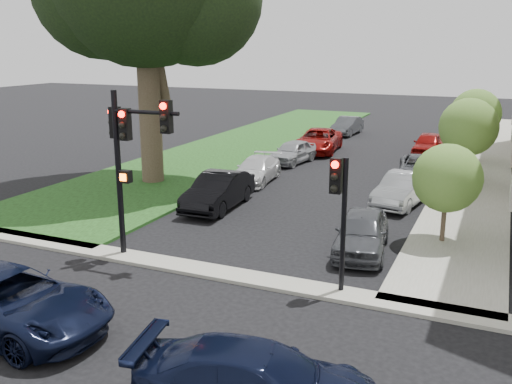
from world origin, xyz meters
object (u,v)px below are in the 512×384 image
at_px(car_parked_1, 403,189).
at_px(traffic_signal_secondary, 340,200).
at_px(small_tree_a, 447,178).
at_px(car_parked_7, 293,152).
at_px(small_tree_b, 468,127).
at_px(car_parked_9, 347,126).
at_px(traffic_signal_main, 129,145).
at_px(car_parked_6, 256,170).
at_px(car_cross_far, 258,383).
at_px(car_parked_5, 218,191).
at_px(car_parked_0, 362,232).
at_px(car_parked_3, 428,144).
at_px(car_cross_near, 7,301).
at_px(small_tree_c, 476,114).
at_px(car_parked_8, 318,140).
at_px(car_parked_2, 420,168).

bearing_deg(car_parked_1, traffic_signal_secondary, -81.47).
distance_m(small_tree_a, car_parked_1, 5.45).
bearing_deg(traffic_signal_secondary, car_parked_7, 114.09).
bearing_deg(small_tree_b, car_parked_9, 125.89).
distance_m(traffic_signal_main, car_parked_6, 12.18).
bearing_deg(car_parked_6, traffic_signal_secondary, -61.66).
xyz_separation_m(traffic_signal_main, car_cross_far, (7.36, -6.26, -3.18)).
relative_size(traffic_signal_main, car_parked_5, 1.18).
height_order(small_tree_a, traffic_signal_main, traffic_signal_main).
bearing_deg(car_parked_7, small_tree_a, -40.65).
bearing_deg(car_parked_0, car_cross_far, -95.96).
bearing_deg(small_tree_b, car_parked_1, -112.42).
xyz_separation_m(traffic_signal_secondary, car_parked_9, (-7.51, 29.46, -2.13)).
relative_size(car_parked_0, car_parked_9, 1.00).
xyz_separation_m(small_tree_b, car_parked_3, (-2.78, 7.32, -2.24)).
height_order(small_tree_b, car_cross_near, small_tree_b).
bearing_deg(car_cross_near, car_parked_5, 3.03).
height_order(small_tree_b, car_parked_7, small_tree_b).
bearing_deg(small_tree_b, car_cross_far, -95.69).
bearing_deg(small_tree_b, car_parked_5, -136.19).
bearing_deg(car_parked_5, small_tree_c, 54.81).
xyz_separation_m(car_cross_far, car_parked_3, (-0.59, 29.33, -0.00)).
bearing_deg(small_tree_b, car_parked_7, 172.58).
relative_size(small_tree_a, car_parked_8, 0.66).
xyz_separation_m(small_tree_a, car_parked_9, (-9.89, 23.76, -1.76)).
bearing_deg(car_parked_0, car_parked_2, 81.10).
distance_m(small_tree_b, car_parked_3, 8.15).
bearing_deg(traffic_signal_main, car_parked_1, 54.66).
distance_m(traffic_signal_main, car_parked_3, 24.26).
bearing_deg(car_parked_7, car_parked_8, 94.09).
relative_size(car_parked_5, car_parked_6, 1.07).
relative_size(car_parked_5, car_parked_7, 1.17).
distance_m(small_tree_c, car_parked_3, 3.80).
xyz_separation_m(car_cross_far, car_parked_2, (-0.09, 22.02, -0.09)).
xyz_separation_m(car_parked_3, car_parked_7, (-7.24, -6.02, -0.03)).
xyz_separation_m(traffic_signal_secondary, car_cross_far, (0.19, -6.22, -2.11)).
height_order(small_tree_b, car_parked_5, small_tree_b).
height_order(small_tree_a, car_parked_7, small_tree_a).
relative_size(car_cross_near, car_parked_9, 1.33).
distance_m(small_tree_a, small_tree_b, 10.11).
xyz_separation_m(car_cross_near, car_parked_2, (7.18, 21.36, -0.15)).
relative_size(car_parked_1, car_parked_8, 0.79).
bearing_deg(car_parked_9, traffic_signal_main, -86.04).
distance_m(traffic_signal_secondary, car_parked_9, 30.48).
xyz_separation_m(car_parked_2, car_parked_9, (-7.61, 13.66, 0.07)).
height_order(car_cross_far, car_parked_0, car_parked_0).
xyz_separation_m(small_tree_b, car_parked_8, (-9.73, 5.53, -2.19)).
xyz_separation_m(small_tree_c, car_parked_0, (-2.51, -18.23, -2.25)).
bearing_deg(car_parked_2, car_parked_3, 85.25).
bearing_deg(car_parked_9, small_tree_b, -50.80).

